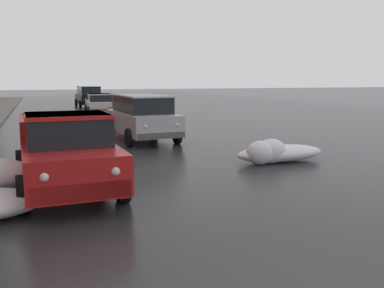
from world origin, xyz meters
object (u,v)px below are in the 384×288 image
at_px(suv_silver_parked_kerbside_close, 142,116).
at_px(suv_black_queued_behind_truck, 89,96).
at_px(sedan_red_parked_kerbside_mid, 128,110).
at_px(pickup_truck_red_approaching_near_lane, 66,151).
at_px(sedan_white_parked_far_down_block, 100,103).

distance_m(suv_silver_parked_kerbside_close, suv_black_queued_behind_truck, 21.43).
distance_m(suv_silver_parked_kerbside_close, sedan_red_parked_kerbside_mid, 6.41).
relative_size(sedan_red_parked_kerbside_mid, suv_black_queued_behind_truck, 0.85).
relative_size(pickup_truck_red_approaching_near_lane, sedan_white_parked_far_down_block, 1.13).
height_order(sedan_white_parked_far_down_block, suv_black_queued_behind_truck, suv_black_queued_behind_truck).
relative_size(pickup_truck_red_approaching_near_lane, suv_black_queued_behind_truck, 1.06).
relative_size(suv_silver_parked_kerbside_close, sedan_red_parked_kerbside_mid, 1.15).
height_order(pickup_truck_red_approaching_near_lane, suv_silver_parked_kerbside_close, suv_silver_parked_kerbside_close).
bearing_deg(pickup_truck_red_approaching_near_lane, sedan_red_parked_kerbside_mid, 73.20).
distance_m(pickup_truck_red_approaching_near_lane, suv_silver_parked_kerbside_close, 7.84).
bearing_deg(sedan_white_parked_far_down_block, pickup_truck_red_approaching_near_lane, -99.68).
bearing_deg(sedan_red_parked_kerbside_mid, sedan_white_parked_far_down_block, 93.96).
relative_size(suv_silver_parked_kerbside_close, suv_black_queued_behind_truck, 0.98).
distance_m(sedan_white_parked_far_down_block, suv_black_queued_behind_truck, 7.69).
distance_m(pickup_truck_red_approaching_near_lane, suv_black_queued_behind_truck, 28.74).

